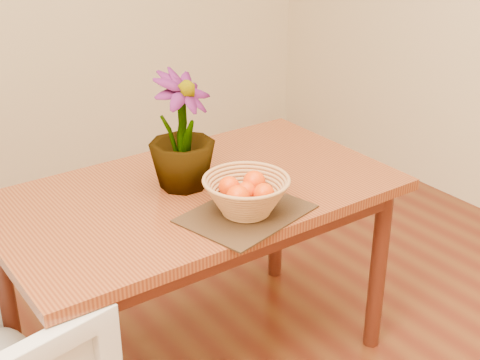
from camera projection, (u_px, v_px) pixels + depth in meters
table at (197, 211)px, 2.37m from camera, size 1.40×0.80×0.75m
placemat at (246, 214)px, 2.16m from camera, size 0.46×0.38×0.01m
wicker_basket at (246, 197)px, 2.14m from camera, size 0.28×0.28×0.12m
orange_pile at (246, 190)px, 2.13m from camera, size 0.18×0.17×0.07m
potted_plant at (182, 131)px, 2.27m from camera, size 0.31×0.31×0.41m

